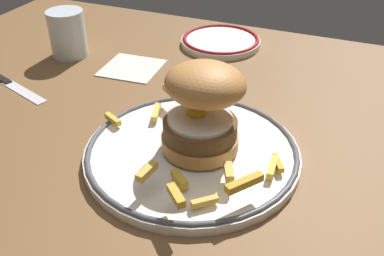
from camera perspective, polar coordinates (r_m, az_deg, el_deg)
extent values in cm
cube|color=brown|center=(62.51, -0.72, -3.84)|extent=(122.60, 94.46, 4.00)
cylinder|color=white|center=(59.03, 0.00, -3.24)|extent=(28.27, 28.27, 1.20)
torus|color=#4C4C51|center=(58.67, 0.00, -2.77)|extent=(27.87, 27.87, 0.80)
cylinder|color=#BA803E|center=(58.03, 1.01, -1.65)|extent=(10.00, 10.00, 1.80)
cylinder|color=brown|center=(56.92, 1.03, -0.02)|extent=(9.51, 9.51, 2.17)
cylinder|color=white|center=(56.19, 1.05, 1.12)|extent=(8.29, 8.29, 0.50)
ellipsoid|color=yellow|center=(56.66, 0.64, 2.22)|extent=(2.60, 2.60, 1.40)
ellipsoid|color=#BE7E42|center=(54.97, 1.68, 5.58)|extent=(12.48, 12.78, 6.14)
cube|color=#E8B44F|center=(68.45, 2.80, 3.81)|extent=(2.42, 3.13, 0.92)
cube|color=gold|center=(52.63, -1.61, -6.53)|extent=(2.89, 2.68, 0.94)
cube|color=gold|center=(49.49, 6.69, -6.95)|extent=(3.54, 4.44, 0.95)
cube|color=gold|center=(66.06, -2.46, 4.53)|extent=(4.41, 3.54, 0.94)
cube|color=gold|center=(55.28, 10.20, -4.94)|extent=(1.10, 3.94, 0.85)
cube|color=gold|center=(49.93, 1.62, -9.34)|extent=(2.81, 2.64, 0.73)
cube|color=gold|center=(47.70, -2.05, -8.59)|extent=(3.02, 2.95, 0.94)
cube|color=gold|center=(50.94, -5.67, -5.55)|extent=(1.33, 3.38, 0.94)
cube|color=gold|center=(64.36, -10.05, 1.12)|extent=(3.21, 2.14, 0.78)
cube|color=gold|center=(64.55, 0.51, 3.59)|extent=(3.50, 3.70, 0.85)
cube|color=gold|center=(52.21, 4.71, -5.60)|extent=(2.08, 2.98, 0.98)
cube|color=#E9BB50|center=(65.19, -4.60, 2.04)|extent=(2.02, 4.12, 0.82)
cube|color=gold|center=(56.17, 10.88, -4.39)|extent=(2.20, 3.15, 0.72)
cylinder|color=silver|center=(89.09, -15.57, 11.52)|extent=(6.83, 6.83, 8.71)
cylinder|color=silver|center=(89.90, -15.36, 10.23)|extent=(6.28, 6.28, 4.31)
cylinder|color=white|center=(92.11, 3.67, 10.88)|extent=(15.90, 15.90, 1.20)
torus|color=maroon|center=(91.89, 3.68, 11.22)|extent=(15.50, 15.50, 0.80)
cube|color=silver|center=(79.24, -20.67, 4.41)|extent=(11.01, 5.17, 0.24)
cube|color=silver|center=(82.91, -7.65, 7.67)|extent=(10.78, 10.71, 0.40)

